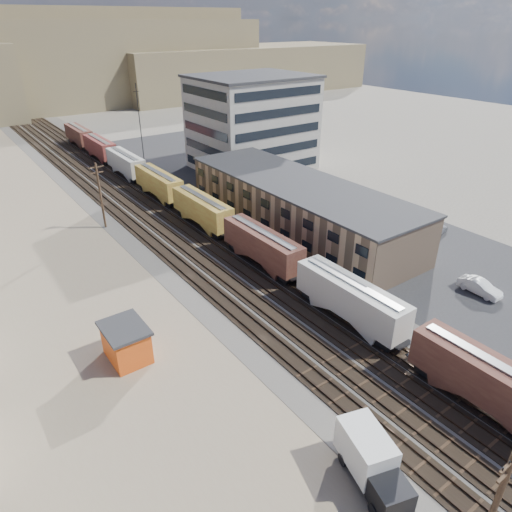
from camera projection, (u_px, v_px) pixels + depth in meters
ground at (346, 351)px, 43.48m from camera, size 300.00×300.00×0.00m
ballast_bed at (138, 201)px, 79.42m from camera, size 18.00×200.00×0.06m
dirt_yard at (28, 252)px, 61.87m from camera, size 24.00×180.00×0.03m
asphalt_lot at (290, 199)px, 80.05m from camera, size 26.00×120.00×0.04m
rail_tracks at (135, 201)px, 79.10m from camera, size 11.40×200.00×0.24m
freight_train at (179, 195)px, 73.97m from camera, size 3.00×119.74×4.46m
warehouse at (297, 205)px, 67.54m from camera, size 12.40×40.40×7.25m
office_tower at (252, 123)px, 93.21m from camera, size 22.60×18.60×18.45m
utility_pole_north at (100, 194)px, 66.82m from camera, size 2.20×0.32×10.00m
radio_mast at (141, 133)px, 85.52m from camera, size 1.20×0.16×18.00m
box_truck at (371, 462)px, 30.61m from camera, size 4.13×6.93×3.48m
maintenance_shed at (126, 342)px, 41.86m from camera, size 3.71×4.80×3.51m
parked_car_white at (480, 287)px, 52.30m from camera, size 1.79×4.94×1.62m
parked_car_silver at (436, 229)px, 66.81m from camera, size 5.38×3.16×1.46m
parked_car_blue at (297, 181)px, 86.66m from camera, size 5.67×6.13×1.60m
parked_car_far at (301, 172)px, 91.79m from camera, size 2.38×4.86×1.60m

